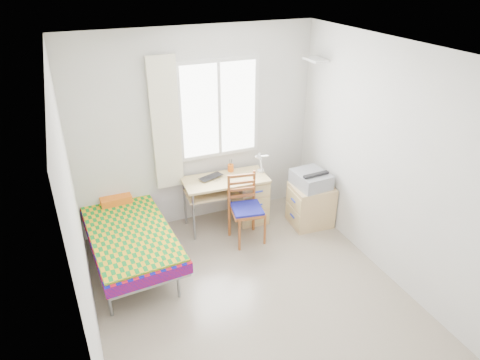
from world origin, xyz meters
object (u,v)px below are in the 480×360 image
at_px(desk, 246,195).
at_px(printer, 311,179).
at_px(bed, 127,229).
at_px(cabinet, 310,205).
at_px(chair, 246,204).

relative_size(desk, printer, 2.29).
xyz_separation_m(bed, cabinet, (2.42, -0.20, -0.12)).
height_order(chair, printer, chair).
bearing_deg(printer, cabinet, -69.06).
xyz_separation_m(cabinet, printer, (-0.01, 0.02, 0.39)).
height_order(desk, cabinet, desk).
distance_m(desk, printer, 0.92).
height_order(desk, chair, chair).
xyz_separation_m(desk, printer, (0.77, -0.41, 0.30)).
bearing_deg(printer, desk, 148.44).
bearing_deg(bed, printer, -7.79).
bearing_deg(bed, desk, 4.57).
distance_m(bed, printer, 2.43).
height_order(cabinet, printer, printer).
bearing_deg(desk, printer, -24.85).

